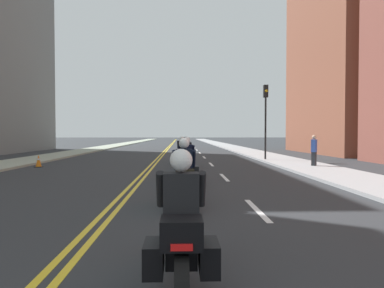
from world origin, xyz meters
name	(u,v)px	position (x,y,z in m)	size (l,w,h in m)	color
ground_plane	(169,147)	(0.00, 48.00, 0.00)	(264.00, 264.00, 0.00)	#2C2F32
sidewalk_left	(110,146)	(-8.12, 48.00, 0.06)	(2.92, 144.00, 0.12)	#97A08E
sidewalk_right	(228,146)	(8.12, 48.00, 0.06)	(2.92, 144.00, 0.12)	#97979A
centreline_yellow_inner	(168,147)	(-0.12, 48.00, 0.00)	(0.12, 132.00, 0.01)	yellow
centreline_yellow_outer	(170,147)	(0.12, 48.00, 0.00)	(0.12, 132.00, 0.01)	yellow
lane_dashes_white	(202,155)	(3.33, 29.00, 0.00)	(0.14, 56.40, 0.01)	silver
motorcycle_0	(181,233)	(1.59, 3.96, 0.63)	(0.76, 2.14, 1.57)	black
motorcycle_1	(184,178)	(1.67, 8.49, 0.67)	(0.77, 2.09, 1.65)	black
motorcycle_2	(187,165)	(1.79, 12.30, 0.66)	(0.78, 2.17, 1.64)	black
motorcycle_3	(186,156)	(1.83, 17.26, 0.65)	(0.77, 2.27, 1.62)	black
motorcycle_4	(182,152)	(1.64, 20.98, 0.65)	(0.78, 2.30, 1.60)	black
traffic_cone_0	(39,161)	(-5.92, 18.66, 0.33)	(0.37, 0.37, 0.66)	black
traffic_light_near	(266,109)	(7.06, 22.45, 3.38)	(0.28, 0.38, 4.91)	black
pedestrian_0	(314,151)	(8.43, 17.77, 0.87)	(0.39, 0.42, 1.70)	#262A2F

